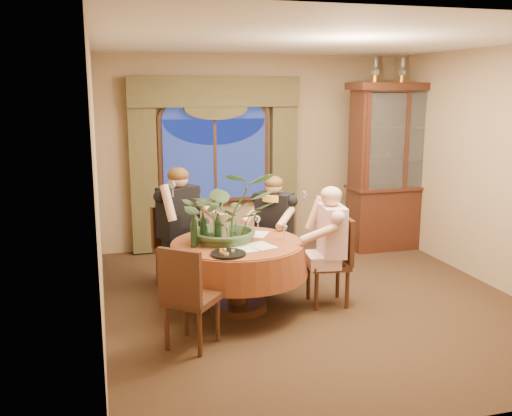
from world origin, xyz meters
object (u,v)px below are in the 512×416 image
object	(u,v)px
china_cabinet	(397,167)
wine_bottle_1	(203,229)
chair_back_right	(272,244)
chair_front_left	(192,296)
stoneware_vase	(223,227)
wine_bottle_3	(218,229)
oil_lamp_center	(402,70)
centerpiece_plant	(227,180)
person_scarf	(274,230)
wine_bottle_4	(195,227)
oil_lamp_left	(375,70)
person_pink	(332,246)
olive_bowl	(243,240)
oil_lamp_right	(429,71)
dining_table	(238,276)
wine_bottle_2	(194,231)
chair_right	(328,262)
chair_back	(177,248)
person_back	(179,228)
wine_bottle_0	(216,226)

from	to	relation	value
china_cabinet	wine_bottle_1	xyz separation A→B (m)	(-3.19, -1.78, -0.29)
chair_back_right	chair_front_left	distance (m)	1.95
stoneware_vase	wine_bottle_3	size ratio (longest dim) A/B	0.87
oil_lamp_center	centerpiece_plant	distance (m)	3.57
stoneware_vase	centerpiece_plant	distance (m)	0.50
person_scarf	wine_bottle_4	size ratio (longest dim) A/B	4.01
oil_lamp_left	stoneware_vase	bearing A→B (deg)	-146.51
person_scarf	chair_back_right	bearing A→B (deg)	-34.24
chair_back_right	person_scarf	size ratio (longest dim) A/B	0.73
chair_front_left	person_pink	xyz separation A→B (m)	(1.62, 0.62, 0.18)
oil_lamp_left	centerpiece_plant	bearing A→B (deg)	-146.01
centerpiece_plant	olive_bowl	size ratio (longest dim) A/B	8.10
oil_lamp_right	chair_back_right	world-z (taller)	oil_lamp_right
chair_front_left	person_pink	world-z (taller)	person_pink
dining_table	wine_bottle_2	size ratio (longest dim) A/B	4.50
chair_front_left	person_scarf	size ratio (longest dim) A/B	0.73
dining_table	chair_right	world-z (taller)	chair_right
oil_lamp_left	chair_right	bearing A→B (deg)	-127.11
wine_bottle_4	person_scarf	bearing A→B (deg)	30.91
china_cabinet	person_scarf	distance (m)	2.51
oil_lamp_right	chair_back	distance (m)	4.41
chair_back	chair_front_left	bearing A→B (deg)	56.20
chair_back_right	person_pink	distance (m)	1.00
dining_table	olive_bowl	size ratio (longest dim) A/B	10.68
chair_back	chair_back_right	bearing A→B (deg)	143.46
centerpiece_plant	wine_bottle_4	xyz separation A→B (m)	(-0.35, -0.01, -0.47)
dining_table	china_cabinet	world-z (taller)	china_cabinet
centerpiece_plant	wine_bottle_1	world-z (taller)	centerpiece_plant
oil_lamp_left	wine_bottle_4	bearing A→B (deg)	-149.25
person_scarf	wine_bottle_3	world-z (taller)	person_scarf
person_scarf	centerpiece_plant	distance (m)	1.19
wine_bottle_1	wine_bottle_4	size ratio (longest dim) A/B	1.00
chair_front_left	oil_lamp_left	bearing A→B (deg)	79.07
olive_bowl	chair_front_left	bearing A→B (deg)	-132.62
chair_right	wine_bottle_4	xyz separation A→B (m)	(-1.42, 0.20, 0.44)
person_scarf	wine_bottle_3	size ratio (longest dim) A/B	4.01
chair_right	person_back	bearing A→B (deg)	62.82
centerpiece_plant	dining_table	bearing A→B (deg)	-50.79
oil_lamp_right	wine_bottle_3	world-z (taller)	oil_lamp_right
oil_lamp_center	chair_back_right	xyz separation A→B (m)	(-2.22, -1.02, -2.09)
person_back	wine_bottle_1	distance (m)	0.90
stoneware_vase	wine_bottle_4	size ratio (longest dim) A/B	0.87
wine_bottle_3	person_pink	bearing A→B (deg)	-3.68
olive_bowl	wine_bottle_4	size ratio (longest dim) A/B	0.42
stoneware_vase	wine_bottle_0	world-z (taller)	wine_bottle_0
chair_back_right	wine_bottle_3	distance (m)	1.25
oil_lamp_right	oil_lamp_left	bearing A→B (deg)	180.00
chair_back	centerpiece_plant	size ratio (longest dim) A/B	0.85
wine_bottle_1	wine_bottle_4	bearing A→B (deg)	129.36
china_cabinet	wine_bottle_3	size ratio (longest dim) A/B	7.29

